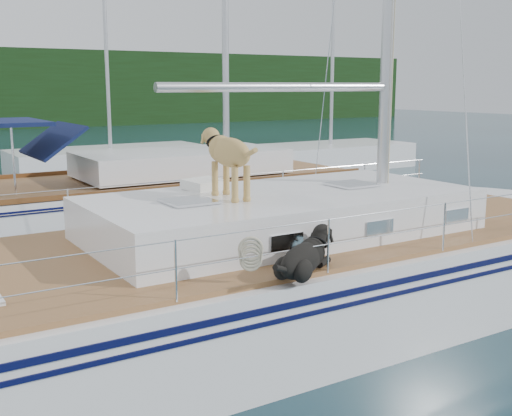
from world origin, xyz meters
TOP-DOWN VIEW (x-y plane):
  - ground at (0.00, 0.00)m, footprint 120.00×120.00m
  - main_sailboat at (0.09, -0.00)m, footprint 12.00×4.09m
  - neighbor_sailboat at (1.41, 6.69)m, footprint 11.00×3.50m
  - bg_boat_center at (4.00, 16.00)m, footprint 7.20×3.00m
  - bg_boat_east at (12.00, 13.00)m, footprint 6.40×3.00m

SIDE VIEW (x-z plane):
  - ground at x=0.00m, z-range 0.00..0.00m
  - bg_boat_center at x=4.00m, z-range -5.37..6.28m
  - bg_boat_east at x=12.00m, z-range -5.37..6.28m
  - neighbor_sailboat at x=1.41m, z-range -6.02..7.28m
  - main_sailboat at x=0.09m, z-range -6.33..7.68m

